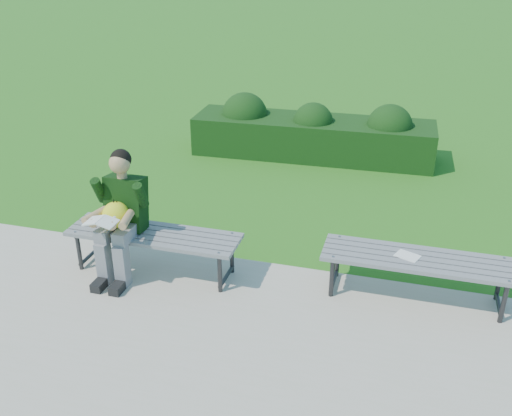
{
  "coord_description": "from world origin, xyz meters",
  "views": [
    {
      "loc": [
        1.35,
        -5.15,
        3.22
      ],
      "look_at": [
        -0.03,
        -0.26,
        0.79
      ],
      "focal_mm": 40.0,
      "sensor_mm": 36.0,
      "label": 1
    }
  ],
  "objects_px": {
    "paper_sheet": "(407,256)",
    "hedge": "(311,132)",
    "bench_left": "(154,237)",
    "seated_boy": "(120,212)",
    "bench_right": "(418,263)"
  },
  "relations": [
    {
      "from": "hedge",
      "to": "bench_left",
      "type": "bearing_deg",
      "value": -102.69
    },
    {
      "from": "hedge",
      "to": "bench_left",
      "type": "xyz_separation_m",
      "value": [
        -0.89,
        -3.96,
        0.03
      ]
    },
    {
      "from": "seated_boy",
      "to": "bench_left",
      "type": "bearing_deg",
      "value": 18.19
    },
    {
      "from": "hedge",
      "to": "bench_right",
      "type": "distance_m",
      "value": 4.12
    },
    {
      "from": "bench_right",
      "to": "paper_sheet",
      "type": "height_order",
      "value": "bench_right"
    },
    {
      "from": "hedge",
      "to": "seated_boy",
      "type": "relative_size",
      "value": 2.9
    },
    {
      "from": "bench_right",
      "to": "seated_boy",
      "type": "height_order",
      "value": "seated_boy"
    },
    {
      "from": "paper_sheet",
      "to": "bench_left",
      "type": "bearing_deg",
      "value": -174.89
    },
    {
      "from": "bench_left",
      "to": "paper_sheet",
      "type": "distance_m",
      "value": 2.54
    },
    {
      "from": "hedge",
      "to": "bench_left",
      "type": "distance_m",
      "value": 4.06
    },
    {
      "from": "paper_sheet",
      "to": "hedge",
      "type": "bearing_deg",
      "value": 113.66
    },
    {
      "from": "bench_right",
      "to": "seated_boy",
      "type": "xyz_separation_m",
      "value": [
        -2.93,
        -0.32,
        0.3
      ]
    },
    {
      "from": "hedge",
      "to": "bench_right",
      "type": "bearing_deg",
      "value": -65.07
    },
    {
      "from": "bench_left",
      "to": "seated_boy",
      "type": "distance_m",
      "value": 0.44
    },
    {
      "from": "bench_left",
      "to": "seated_boy",
      "type": "height_order",
      "value": "seated_boy"
    }
  ]
}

